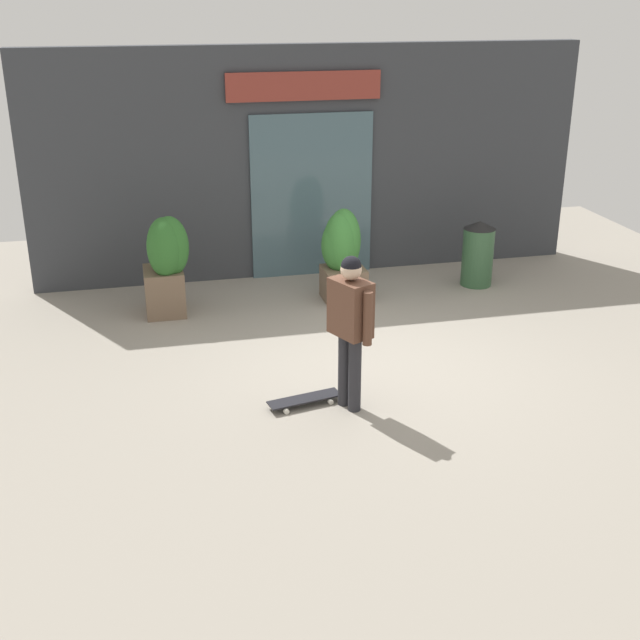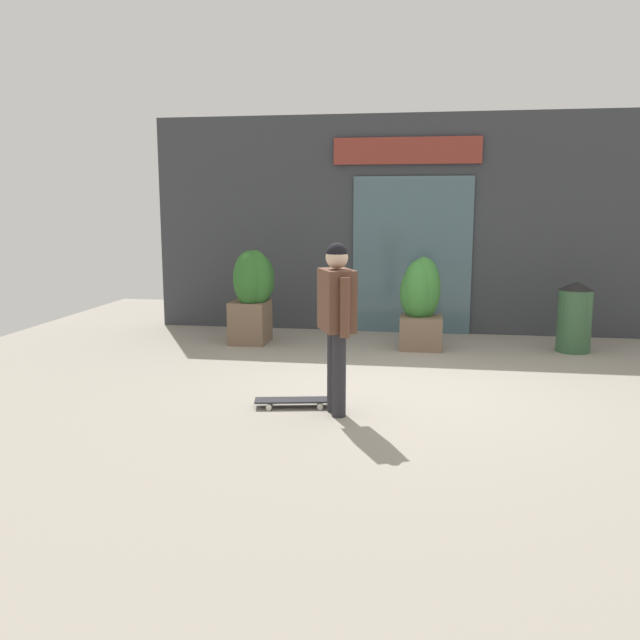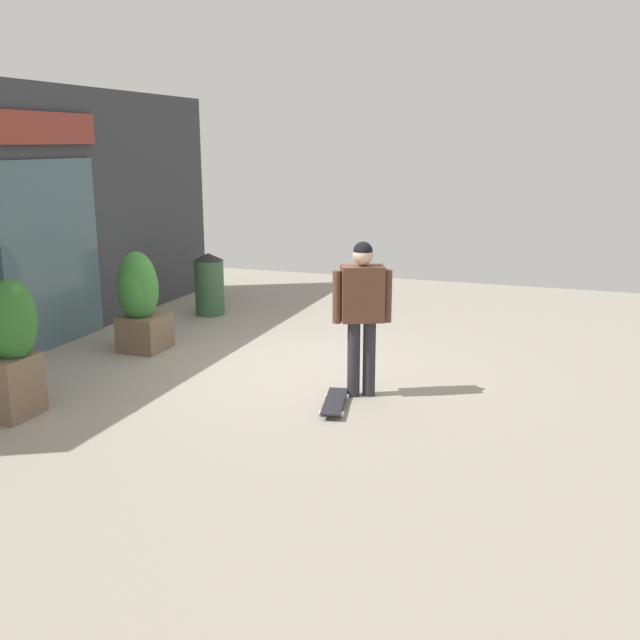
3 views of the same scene
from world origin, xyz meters
TOP-DOWN VIEW (x-y plane):
  - ground_plane at (0.00, 0.00)m, footprint 12.00×12.00m
  - building_facade at (-0.00, 3.35)m, footprint 7.98×0.31m
  - skateboarder at (-0.58, -0.99)m, footprint 0.41×0.55m
  - skateboard at (-1.01, -0.84)m, footprint 0.79×0.34m
  - planter_box_left at (-2.18, 2.06)m, footprint 0.59×0.79m
  - planter_box_right at (0.13, 2.09)m, footprint 0.58×0.59m
  - trash_bin at (2.16, 2.18)m, footprint 0.45×0.45m

SIDE VIEW (x-z plane):
  - ground_plane at x=0.00m, z-range 0.00..0.00m
  - skateboard at x=-1.01m, z-range 0.02..0.10m
  - trash_bin at x=2.16m, z-range 0.00..0.94m
  - planter_box_right at x=0.13m, z-range 0.06..1.31m
  - planter_box_left at x=-2.18m, z-range 0.08..1.40m
  - skateboarder at x=-0.58m, z-range 0.17..1.77m
  - building_facade at x=0.00m, z-range -0.01..3.25m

